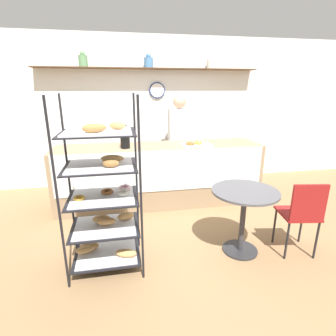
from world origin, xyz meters
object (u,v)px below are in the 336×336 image
donut_tray_counter (196,144)px  coffee_carafe (125,137)px  cafe_table (244,206)px  person_worker (179,139)px  pastry_rack (104,198)px  cafe_chair (302,211)px

donut_tray_counter → coffee_carafe: bearing=-179.9°
donut_tray_counter → cafe_table: bearing=-84.6°
person_worker → coffee_carafe: bearing=-146.1°
pastry_rack → coffee_carafe: size_ratio=5.19×
cafe_table → coffee_carafe: 1.94m
cafe_chair → coffee_carafe: 2.47m
person_worker → coffee_carafe: size_ratio=4.98×
cafe_chair → donut_tray_counter: bearing=-56.4°
cafe_chair → coffee_carafe: size_ratio=2.59×
cafe_table → donut_tray_counter: 1.47m
person_worker → pastry_rack: bearing=-121.3°
person_worker → cafe_chair: person_worker is taller
pastry_rack → cafe_chair: (2.07, -0.22, -0.23)m
pastry_rack → cafe_chair: pastry_rack is taller
coffee_carafe → donut_tray_counter: size_ratio=0.75×
coffee_carafe → pastry_rack: bearing=-100.9°
person_worker → cafe_table: size_ratio=2.25×
pastry_rack → cafe_chair: bearing=-6.1°
pastry_rack → donut_tray_counter: 1.93m
person_worker → donut_tray_counter: (0.13, -0.64, 0.03)m
donut_tray_counter → pastry_rack: bearing=-134.6°
pastry_rack → cafe_chair: 2.09m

